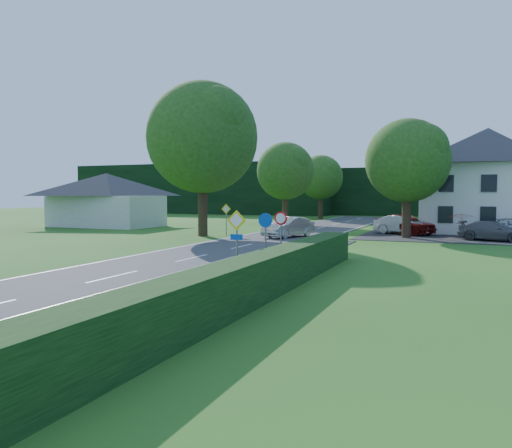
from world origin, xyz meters
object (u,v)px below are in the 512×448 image
at_px(parked_car_red, 405,224).
at_px(parasol, 462,225).
at_px(parked_car_silver_a, 404,225).
at_px(motorcycle, 297,227).
at_px(parked_car_grey, 494,231).
at_px(moving_car, 289,227).
at_px(streetlight, 404,177).

distance_m(parked_car_red, parasol, 4.44).
distance_m(parked_car_silver_a, parasol, 4.46).
bearing_deg(motorcycle, parked_car_grey, -17.96).
bearing_deg(moving_car, parasol, 40.16).
xyz_separation_m(motorcycle, parasol, (12.38, 0.21, 0.39)).
height_order(parked_car_silver_a, parked_car_grey, parked_car_silver_a).
bearing_deg(streetlight, parked_car_red, 90.71).
relative_size(streetlight, moving_car, 1.79).
height_order(motorcycle, parasol, parasol).
bearing_deg(parked_car_silver_a, parked_car_red, -12.79).
distance_m(streetlight, parked_car_grey, 7.52).
xyz_separation_m(parked_car_silver_a, parked_car_grey, (6.22, -3.15, -0.09)).
height_order(moving_car, motorcycle, moving_car).
height_order(moving_car, parasol, parasol).
bearing_deg(parked_car_red, motorcycle, 132.24).
xyz_separation_m(parked_car_red, parked_car_silver_a, (-0.06, -0.10, -0.09)).
distance_m(moving_car, parked_car_grey, 13.96).
xyz_separation_m(parked_car_silver_a, parasol, (4.20, -1.50, 0.15)).
bearing_deg(motorcycle, moving_car, -92.60).
height_order(streetlight, parasol, streetlight).
height_order(moving_car, parked_car_red, parked_car_red).
bearing_deg(parked_car_red, parked_car_silver_a, 177.98).
xyz_separation_m(parked_car_red, parked_car_grey, (6.16, -3.25, -0.17)).
distance_m(streetlight, motorcycle, 9.17).
height_order(moving_car, parked_car_grey, moving_car).
height_order(streetlight, parked_car_red, streetlight).
height_order(motorcycle, parked_car_grey, parked_car_grey).
bearing_deg(parked_car_silver_a, streetlight, -156.63).
distance_m(parked_car_grey, parasol, 2.61).
bearing_deg(streetlight, motorcycle, -175.06).
distance_m(moving_car, parasol, 12.48).
bearing_deg(motorcycle, parked_car_red, 0.14).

